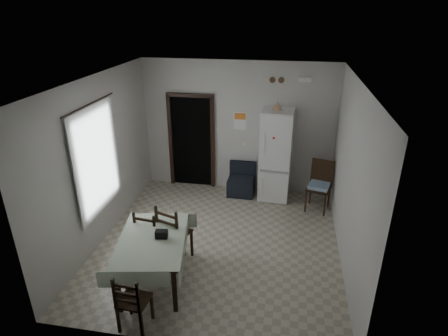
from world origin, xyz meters
TOP-DOWN VIEW (x-y plane):
  - ground at (0.00, 0.00)m, footprint 4.50×4.50m
  - ceiling at (0.00, 0.00)m, footprint 4.20×4.50m
  - wall_back at (0.00, 2.25)m, footprint 4.20×0.02m
  - wall_front at (0.00, -2.25)m, footprint 4.20×0.02m
  - wall_left at (-2.10, 0.00)m, footprint 0.02×4.50m
  - wall_right at (2.10, 0.00)m, footprint 0.02×4.50m
  - doorway at (-1.05, 2.45)m, footprint 1.06×0.52m
  - window_recess at (-2.15, -0.20)m, footprint 0.10×1.20m
  - curtain at (-2.04, -0.20)m, footprint 0.02×1.45m
  - curtain_rod at (-2.03, -0.20)m, footprint 0.02×1.60m
  - calendar at (0.05, 2.24)m, footprint 0.28×0.02m
  - calendar_image at (0.05, 2.23)m, footprint 0.24×0.01m
  - light_switch at (0.15, 2.24)m, footprint 0.08×0.02m
  - vent_left at (0.70, 2.23)m, footprint 0.12×0.03m
  - vent_right at (0.88, 2.23)m, footprint 0.12×0.03m
  - emergency_light at (1.35, 2.21)m, footprint 0.25×0.07m
  - fridge at (0.87, 1.93)m, footprint 0.69×0.69m
  - tan_cone at (0.85, 1.95)m, footprint 0.22×0.22m
  - navy_seat at (0.14, 1.93)m, footprint 0.59×0.57m
  - corner_chair at (1.79, 1.51)m, footprint 0.56×0.56m
  - dining_table at (-0.79, -1.16)m, footprint 1.22×1.62m
  - black_bag at (-0.66, -1.10)m, footprint 0.19×0.13m
  - dining_chair_far_left at (-1.03, -0.63)m, footprint 0.45×0.45m
  - dining_chair_far_right at (-0.63, -0.58)m, footprint 0.57×0.57m
  - dining_chair_near_head at (-0.74, -2.06)m, footprint 0.41×0.41m

SIDE VIEW (x-z plane):
  - ground at x=0.00m, z-range 0.00..0.00m
  - navy_seat at x=0.14m, z-range 0.00..0.71m
  - dining_table at x=-0.79m, z-range 0.00..0.77m
  - dining_chair_near_head at x=-0.74m, z-range 0.00..0.88m
  - dining_chair_far_left at x=-1.03m, z-range 0.00..0.95m
  - corner_chair at x=1.79m, z-range 0.00..1.05m
  - dining_chair_far_right at x=-0.63m, z-range 0.00..1.05m
  - black_bag at x=-0.66m, z-range 0.77..0.88m
  - fridge at x=0.87m, z-range 0.00..1.97m
  - doorway at x=-1.05m, z-range -0.05..2.17m
  - light_switch at x=0.15m, z-range 1.04..1.16m
  - wall_back at x=0.00m, z-range 0.00..2.90m
  - wall_front at x=0.00m, z-range 0.00..2.90m
  - wall_left at x=-2.10m, z-range 0.00..2.90m
  - wall_right at x=2.10m, z-range 0.00..2.90m
  - window_recess at x=-2.15m, z-range 0.75..2.35m
  - curtain at x=-2.04m, z-range 0.62..2.48m
  - calendar at x=0.05m, z-range 1.42..1.82m
  - calendar_image at x=0.05m, z-range 1.65..1.79m
  - tan_cone at x=0.85m, z-range 1.97..2.15m
  - curtain_rod at x=-2.03m, z-range 2.49..2.51m
  - vent_left at x=0.70m, z-range 2.46..2.58m
  - vent_right at x=0.88m, z-range 2.46..2.58m
  - emergency_light at x=1.35m, z-range 2.50..2.59m
  - ceiling at x=0.00m, z-range 2.89..2.91m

